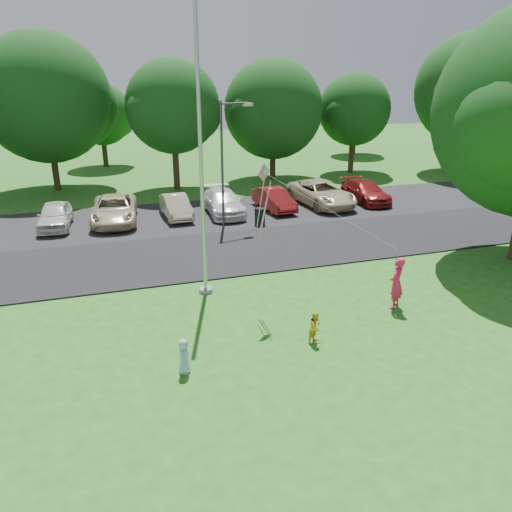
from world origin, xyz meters
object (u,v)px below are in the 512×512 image
object	(u,v)px
woman	(396,283)
child_yellow	(316,327)
trash_can	(260,217)
flagpole	(202,182)
kite	(266,187)
child_blue	(184,356)
street_lamp	(226,153)

from	to	relation	value
woman	child_yellow	xyz separation A→B (m)	(-3.61, -1.32, -0.43)
trash_can	child_yellow	bearing A→B (deg)	-100.61
flagpole	kite	xyz separation A→B (m)	(1.73, -1.86, 0.10)
child_yellow	child_blue	bearing A→B (deg)	156.94
child_blue	woman	bearing A→B (deg)	-57.57
trash_can	child_blue	size ratio (longest dim) A/B	0.92
street_lamp	kite	xyz separation A→B (m)	(-1.27, -9.91, 0.39)
flagpole	child_yellow	bearing A→B (deg)	-62.98
street_lamp	flagpole	bearing A→B (deg)	-122.04
woman	kite	world-z (taller)	kite
street_lamp	child_blue	bearing A→B (deg)	-121.36
woman	child_yellow	world-z (taller)	woman
street_lamp	child_blue	xyz separation A→B (m)	(-4.71, -13.12, -3.37)
flagpole	child_blue	bearing A→B (deg)	-108.67
kite	trash_can	bearing A→B (deg)	40.82
child_blue	kite	bearing A→B (deg)	-27.40
street_lamp	kite	distance (m)	10.00
trash_can	child_yellow	distance (m)	12.52
kite	child_blue	bearing A→B (deg)	-169.04
child_yellow	street_lamp	bearing A→B (deg)	58.21
child_blue	kite	distance (m)	6.02
trash_can	woman	bearing A→B (deg)	-83.23
woman	child_yellow	size ratio (longest dim) A/B	1.85
flagpole	woman	bearing A→B (deg)	-29.07
kite	street_lamp	bearing A→B (deg)	50.71
woman	trash_can	bearing A→B (deg)	-122.88
street_lamp	woman	distance (m)	12.12
child_blue	trash_can	bearing A→B (deg)	-7.00
kite	child_yellow	bearing A→B (deg)	-109.05
street_lamp	kite	bearing A→B (deg)	-108.90
street_lamp	trash_can	world-z (taller)	street_lamp
child_yellow	kite	xyz separation A→B (m)	(-0.64, 2.78, 3.76)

